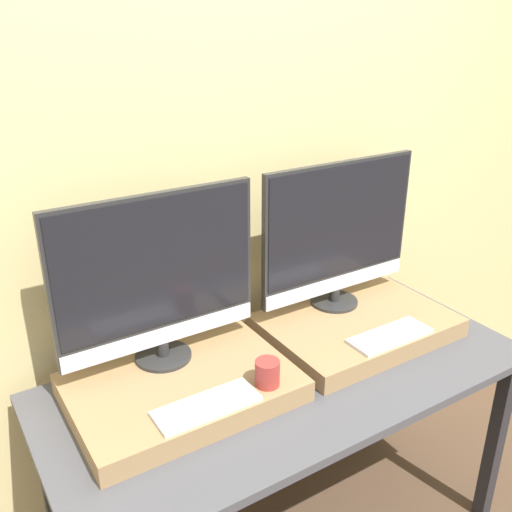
# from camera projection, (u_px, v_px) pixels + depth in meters

# --- Properties ---
(wall_back) EXTENTS (8.00, 0.04, 2.60)m
(wall_back) POSITION_uv_depth(u_px,v_px,m) (221.00, 189.00, 2.03)
(wall_back) COLOR #DBC684
(wall_back) RESTS_ON ground_plane
(workbench) EXTENTS (1.62, 0.75, 0.77)m
(workbench) POSITION_uv_depth(u_px,v_px,m) (289.00, 393.00, 1.92)
(workbench) COLOR #47474C
(workbench) RESTS_ON ground_plane
(wooden_riser_left) EXTENTS (0.67, 0.47, 0.07)m
(wooden_riser_left) POSITION_uv_depth(u_px,v_px,m) (182.00, 387.00, 1.76)
(wooden_riser_left) COLOR #99754C
(wooden_riser_left) RESTS_ON workbench
(monitor_left) EXTENTS (0.65, 0.18, 0.56)m
(monitor_left) POSITION_uv_depth(u_px,v_px,m) (158.00, 276.00, 1.74)
(monitor_left) COLOR #282828
(monitor_left) RESTS_ON wooden_riser_left
(keyboard_left) EXTENTS (0.31, 0.11, 0.01)m
(keyboard_left) POSITION_uv_depth(u_px,v_px,m) (207.00, 405.00, 1.62)
(keyboard_left) COLOR silver
(keyboard_left) RESTS_ON wooden_riser_left
(mug) EXTENTS (0.08, 0.08, 0.08)m
(mug) POSITION_uv_depth(u_px,v_px,m) (267.00, 373.00, 1.70)
(mug) COLOR #9E332D
(mug) RESTS_ON wooden_riser_left
(wooden_riser_right) EXTENTS (0.67, 0.47, 0.07)m
(wooden_riser_right) POSITION_uv_depth(u_px,v_px,m) (356.00, 325.00, 2.11)
(wooden_riser_right) COLOR #99754C
(wooden_riser_right) RESTS_ON workbench
(monitor_right) EXTENTS (0.65, 0.18, 0.56)m
(monitor_right) POSITION_uv_depth(u_px,v_px,m) (338.00, 232.00, 2.09)
(monitor_right) COLOR #282828
(monitor_right) RESTS_ON wooden_riser_right
(keyboard_right) EXTENTS (0.31, 0.11, 0.01)m
(keyboard_right) POSITION_uv_depth(u_px,v_px,m) (390.00, 335.00, 1.97)
(keyboard_right) COLOR silver
(keyboard_right) RESTS_ON wooden_riser_right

